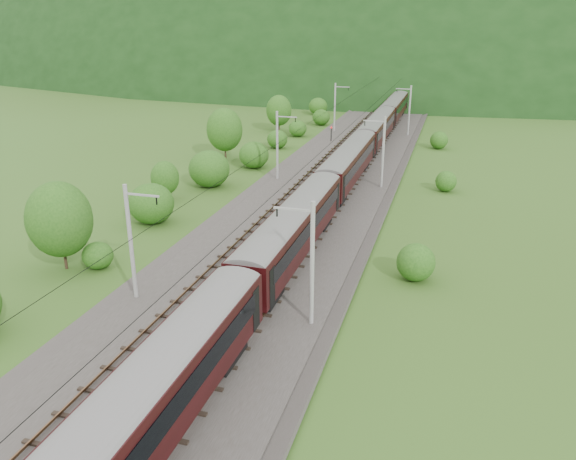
# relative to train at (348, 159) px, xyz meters

# --- Properties ---
(ground) EXTENTS (600.00, 600.00, 0.00)m
(ground) POSITION_rel_train_xyz_m (-2.40, -31.22, -3.50)
(ground) COLOR #35531A
(ground) RESTS_ON ground
(railbed) EXTENTS (14.00, 220.00, 0.30)m
(railbed) POSITION_rel_train_xyz_m (-2.40, -21.22, -3.35)
(railbed) COLOR #38332D
(railbed) RESTS_ON ground
(track_left) EXTENTS (2.40, 220.00, 0.27)m
(track_left) POSITION_rel_train_xyz_m (-4.80, -21.22, -3.13)
(track_left) COLOR brown
(track_left) RESTS_ON railbed
(track_right) EXTENTS (2.40, 220.00, 0.27)m
(track_right) POSITION_rel_train_xyz_m (0.00, -21.22, -3.13)
(track_right) COLOR brown
(track_right) RESTS_ON railbed
(catenary_left) EXTENTS (2.54, 192.28, 8.00)m
(catenary_left) POSITION_rel_train_xyz_m (-8.52, 0.78, 1.00)
(catenary_left) COLOR gray
(catenary_left) RESTS_ON railbed
(catenary_right) EXTENTS (2.54, 192.28, 8.00)m
(catenary_right) POSITION_rel_train_xyz_m (3.72, 0.78, 1.00)
(catenary_right) COLOR gray
(catenary_right) RESTS_ON railbed
(overhead_wires) EXTENTS (4.83, 198.00, 0.03)m
(overhead_wires) POSITION_rel_train_xyz_m (-2.40, -21.22, 3.60)
(overhead_wires) COLOR black
(overhead_wires) RESTS_ON ground
(mountain_main) EXTENTS (504.00, 360.00, 244.00)m
(mountain_main) POSITION_rel_train_xyz_m (-2.40, 228.78, -3.50)
(mountain_main) COLOR black
(mountain_main) RESTS_ON ground
(mountain_ridge) EXTENTS (336.00, 280.00, 132.00)m
(mountain_ridge) POSITION_rel_train_xyz_m (-122.40, 268.78, -3.50)
(mountain_ridge) COLOR black
(mountain_ridge) RESTS_ON ground
(train) EXTENTS (2.95, 163.31, 5.12)m
(train) POSITION_rel_train_xyz_m (0.00, 0.00, 0.00)
(train) COLOR black
(train) RESTS_ON ground
(hazard_post_near) EXTENTS (0.17, 0.17, 1.56)m
(hazard_post_near) POSITION_rel_train_xyz_m (-2.67, 14.41, -2.41)
(hazard_post_near) COLOR red
(hazard_post_near) RESTS_ON railbed
(hazard_post_far) EXTENTS (0.18, 0.18, 1.72)m
(hazard_post_far) POSITION_rel_train_xyz_m (-1.99, 13.89, -2.34)
(hazard_post_far) COLOR red
(hazard_post_far) RESTS_ON railbed
(signal) EXTENTS (0.25, 0.25, 2.22)m
(signal) POSITION_rel_train_xyz_m (-7.29, 24.47, -1.89)
(signal) COLOR black
(signal) RESTS_ON railbed
(vegetation_left) EXTENTS (12.41, 147.63, 7.04)m
(vegetation_left) POSITION_rel_train_xyz_m (-16.44, -17.95, -0.91)
(vegetation_left) COLOR #1F4C14
(vegetation_left) RESTS_ON ground
(vegetation_right) EXTENTS (6.00, 99.15, 2.66)m
(vegetation_right) POSITION_rel_train_xyz_m (10.16, -20.37, -2.29)
(vegetation_right) COLOR #1F4C14
(vegetation_right) RESTS_ON ground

